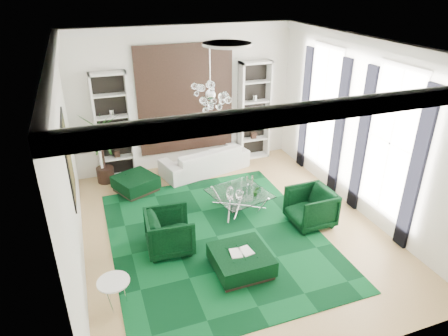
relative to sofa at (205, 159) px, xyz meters
name	(u,v)px	position (x,y,z in m)	size (l,w,h in m)	color
floor	(231,229)	(-0.31, -2.85, -0.36)	(6.00, 7.00, 0.02)	tan
ceiling	(233,44)	(-0.31, -2.85, 3.46)	(6.00, 7.00, 0.02)	white
wall_back	(185,99)	(-0.31, 0.66, 1.55)	(6.00, 0.02, 3.80)	white
wall_front	(338,255)	(-0.31, -6.36, 1.55)	(6.00, 0.02, 3.80)	white
wall_left	(67,170)	(-3.32, -2.85, 1.55)	(0.02, 7.00, 3.80)	white
wall_right	(362,128)	(2.70, -2.85, 1.55)	(0.02, 7.00, 3.80)	white
crown_molding	(233,51)	(-0.31, -2.85, 3.35)	(6.00, 7.00, 0.18)	white
ceiling_medallion	(227,44)	(-0.31, -2.55, 3.42)	(0.90, 0.90, 0.05)	white
tapestry	(186,99)	(-0.31, 0.61, 1.55)	(2.50, 0.06, 2.80)	black
shelving_left	(114,127)	(-2.26, 0.46, 1.05)	(0.90, 0.38, 2.80)	white
shelving_right	(254,111)	(1.64, 0.46, 1.05)	(0.90, 0.38, 2.80)	white
painting	(69,159)	(-3.28, -2.25, 1.50)	(0.04, 1.30, 1.60)	black
window_near	(390,143)	(2.68, -3.75, 1.55)	(0.03, 1.10, 2.90)	white
curtain_near_a	(416,172)	(2.64, -4.53, 1.30)	(0.07, 0.30, 3.25)	black
curtain_near_b	(362,141)	(2.64, -2.97, 1.30)	(0.07, 0.30, 3.25)	black
window_far	(323,109)	(2.68, -1.35, 1.55)	(0.03, 1.10, 2.90)	white
curtain_far_a	(339,129)	(2.64, -2.13, 1.30)	(0.07, 0.30, 3.25)	black
curtain_far_b	(305,109)	(2.64, -0.57, 1.30)	(0.07, 0.30, 3.25)	black
rug	(217,237)	(-0.70, -3.03, -0.34)	(4.20, 5.00, 0.02)	black
sofa	(205,159)	(0.00, 0.00, 0.00)	(2.39, 0.94, 0.70)	silver
armchair_left	(170,232)	(-1.68, -3.10, 0.06)	(0.87, 0.89, 0.81)	black
armchair_right	(311,207)	(1.36, -3.23, 0.06)	(0.87, 0.89, 0.81)	black
coffee_table	(239,201)	(0.15, -2.14, -0.14)	(1.20, 1.20, 0.41)	white
ottoman_side	(136,184)	(-1.96, -0.49, -0.15)	(0.90, 0.90, 0.40)	black
ottoman_front	(241,261)	(-0.62, -4.15, -0.15)	(1.00, 1.00, 0.40)	black
book	(241,252)	(-0.62, -4.15, 0.07)	(0.42, 0.28, 0.03)	white
side_table	(115,294)	(-2.86, -4.26, -0.10)	(0.52, 0.52, 0.50)	white
palm	(100,139)	(-2.62, 0.30, 0.85)	(1.50, 1.50, 2.40)	#194715
chandelier	(210,95)	(-0.61, -2.46, 2.50)	(0.80, 0.80, 0.72)	white
table_plant	(256,191)	(0.45, -2.39, 0.18)	(0.13, 0.11, 0.24)	#194715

